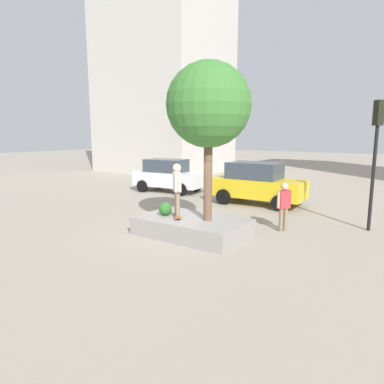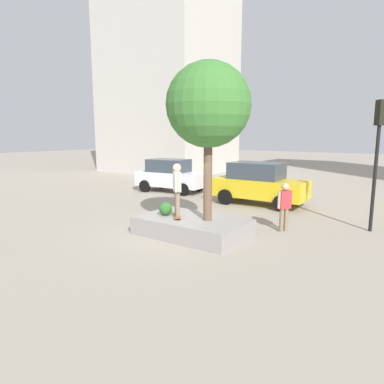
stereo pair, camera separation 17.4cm
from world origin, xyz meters
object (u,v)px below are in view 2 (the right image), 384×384
at_px(sedan_parked, 259,183).
at_px(traffic_light_corner, 378,143).
at_px(plaza_tree, 208,106).
at_px(police_car, 171,175).
at_px(planter_ledge, 192,227).
at_px(skateboarder, 177,186).
at_px(skateboard, 177,216).
at_px(bystander_watching, 284,204).

height_order(sedan_parked, traffic_light_corner, traffic_light_corner).
bearing_deg(traffic_light_corner, plaza_tree, -136.27).
xyz_separation_m(police_car, sedan_parked, (5.95, -0.42, 0.06)).
bearing_deg(planter_ledge, skateboarder, -150.92).
height_order(skateboard, bystander_watching, bystander_watching).
height_order(skateboard, traffic_light_corner, traffic_light_corner).
xyz_separation_m(planter_ledge, plaza_tree, (0.57, 0.09, 4.00)).
height_order(skateboarder, police_car, skateboarder).
xyz_separation_m(planter_ledge, sedan_parked, (-0.45, 6.20, 0.75)).
bearing_deg(bystander_watching, police_car, 153.77).
bearing_deg(plaza_tree, sedan_parked, 99.45).
xyz_separation_m(planter_ledge, skateboarder, (-0.44, -0.25, 1.40)).
distance_m(police_car, traffic_light_corner, 11.70).
bearing_deg(plaza_tree, planter_ledge, -171.35).
xyz_separation_m(skateboard, skateboarder, (-0.00, 0.00, 1.04)).
xyz_separation_m(planter_ledge, bystander_watching, (2.34, 2.32, 0.70)).
xyz_separation_m(plaza_tree, traffic_light_corner, (4.27, 4.09, -1.19)).
bearing_deg(bystander_watching, sedan_parked, 125.64).
height_order(sedan_parked, bystander_watching, sedan_parked).
distance_m(plaza_tree, skateboard, 3.79).
relative_size(skateboarder, bystander_watching, 1.02).
relative_size(traffic_light_corner, bystander_watching, 2.62).
distance_m(skateboard, skateboarder, 1.04).
bearing_deg(plaza_tree, traffic_light_corner, 43.73).
height_order(police_car, sedan_parked, sedan_parked).
xyz_separation_m(skateboarder, sedan_parked, (-0.00, 6.45, -0.65)).
bearing_deg(plaza_tree, police_car, 136.85).
height_order(skateboarder, sedan_parked, skateboarder).
distance_m(skateboard, traffic_light_corner, 7.32).
relative_size(skateboard, skateboarder, 0.42).
height_order(plaza_tree, traffic_light_corner, plaza_tree).
distance_m(skateboard, bystander_watching, 3.80).
bearing_deg(skateboard, traffic_light_corner, 39.90).
bearing_deg(plaza_tree, bystander_watching, 51.53).
xyz_separation_m(skateboard, police_car, (-5.96, 6.87, 0.33)).
bearing_deg(sedan_parked, police_car, 175.98).
distance_m(traffic_light_corner, bystander_watching, 3.76).
bearing_deg(planter_ledge, sedan_parked, 94.11).
bearing_deg(police_car, traffic_light_corner, -12.27).
bearing_deg(skateboarder, police_car, 130.94).
height_order(police_car, traffic_light_corner, traffic_light_corner).
height_order(skateboard, police_car, police_car).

